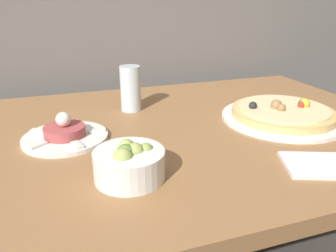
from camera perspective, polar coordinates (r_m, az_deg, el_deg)
dining_table at (r=0.87m, az=-4.19°, el=-6.64°), size 1.45×0.84×0.76m
pizza_plate at (r=0.96m, az=19.34°, el=2.04°), size 0.33×0.33×0.06m
tartare_plate at (r=0.82m, az=-17.48°, el=-1.37°), size 0.20×0.20×0.07m
small_bowl at (r=0.62m, az=-6.73°, el=-6.37°), size 0.13×0.13×0.07m
drinking_glass at (r=0.98m, az=-6.54°, el=6.51°), size 0.06×0.06×0.13m
napkin at (r=0.74m, az=26.17°, el=-6.16°), size 0.20×0.16×0.01m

